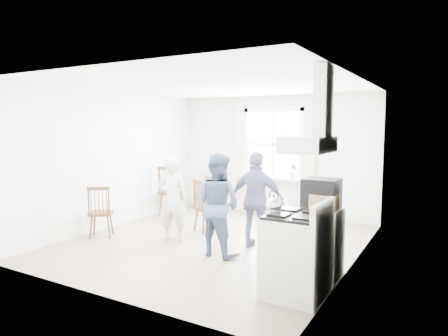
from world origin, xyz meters
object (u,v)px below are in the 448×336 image
gas_stove (297,254)px  stereo_stack (321,193)px  person_mid (218,204)px  windsor_chair_b (202,200)px  person_left (173,200)px  windsor_chair_c (100,206)px  person_right (257,200)px  low_cabinet (320,242)px  windsor_chair_a (168,186)px

gas_stove → stereo_stack: bearing=83.8°
person_mid → stereo_stack: bearing=-176.5°
windsor_chair_b → person_left: size_ratio=0.69×
stereo_stack → gas_stove: bearing=-96.2°
stereo_stack → person_mid: person_mid is taller
windsor_chair_c → person_right: (2.58, 0.87, 0.21)m
person_left → windsor_chair_c: bearing=2.6°
low_cabinet → person_right: 1.47m
person_mid → person_right: 0.71m
person_left → person_mid: bearing=146.6°
person_left → person_mid: size_ratio=0.92×
windsor_chair_c → windsor_chair_b: bearing=42.5°
person_right → low_cabinet: bearing=145.8°
low_cabinet → windsor_chair_b: size_ratio=0.92×
person_right → person_left: bearing=10.7°
windsor_chair_c → person_left: (1.20, 0.50, 0.15)m
windsor_chair_b → person_mid: 1.33m
gas_stove → stereo_stack: size_ratio=2.53×
low_cabinet → person_left: (-2.62, 0.34, 0.26)m
windsor_chair_a → person_left: bearing=-49.8°
low_cabinet → windsor_chair_b: bearing=157.3°
gas_stove → person_mid: bearing=152.6°
low_cabinet → stereo_stack: bearing=-81.6°
person_left → windsor_chair_a: bearing=-69.8°
windsor_chair_b → person_left: bearing=-99.5°
windsor_chair_a → person_left: person_left is taller
windsor_chair_b → windsor_chair_a: bearing=150.4°
gas_stove → person_right: 1.86m
low_cabinet → windsor_chair_c: (-3.82, -0.16, 0.11)m
stereo_stack → windsor_chair_a: size_ratio=0.41×
gas_stove → person_mid: person_mid is taller
windsor_chair_b → person_left: (-0.12, -0.71, 0.11)m
low_cabinet → windsor_chair_b: (-2.51, 1.05, 0.15)m
low_cabinet → windsor_chair_c: size_ratio=0.98×
low_cabinet → windsor_chair_c: bearing=-177.6°
stereo_stack → windsor_chair_b: bearing=156.9°
windsor_chair_b → person_mid: (0.91, -0.95, 0.17)m
windsor_chair_a → person_right: (2.64, -1.12, 0.11)m
gas_stove → person_left: (-2.55, 1.04, 0.23)m
person_right → windsor_chair_b: bearing=-19.3°
windsor_chair_c → stereo_stack: bearing=2.0°
stereo_stack → windsor_chair_a: (-3.89, 1.85, -0.43)m
low_cabinet → person_left: bearing=172.7°
stereo_stack → windsor_chair_b: size_ratio=0.45×
windsor_chair_a → person_right: person_right is taller
person_left → gas_stove: bearing=138.0°
windsor_chair_c → person_mid: (2.23, 0.25, 0.21)m
low_cabinet → windsor_chair_c: windsor_chair_c is taller
windsor_chair_c → windsor_chair_a: bearing=91.7°
person_left → low_cabinet: bearing=152.7°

